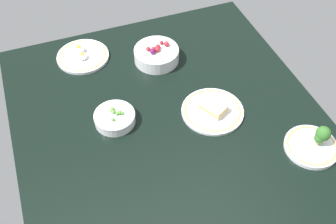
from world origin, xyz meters
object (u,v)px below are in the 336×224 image
object	(u,v)px
plate_eggs	(83,56)
bowl_berries	(157,54)
plate_sandwich	(213,110)
plate_broccoli	(314,144)
bowl_peas	(115,118)

from	to	relation	value
plate_eggs	bowl_berries	bearing A→B (deg)	-113.40
plate_sandwich	plate_broccoli	bearing A→B (deg)	-136.64
bowl_peas	plate_eggs	world-z (taller)	bowl_peas
bowl_berries	plate_eggs	world-z (taller)	bowl_berries
plate_broccoli	plate_eggs	distance (cm)	95.11
plate_broccoli	plate_eggs	world-z (taller)	plate_broccoli
bowl_peas	bowl_berries	bearing A→B (deg)	-43.50
plate_sandwich	plate_eggs	size ratio (longest dim) A/B	1.06
plate_broccoli	plate_eggs	xyz separation A→B (cm)	(72.11, 62.01, -0.98)
plate_broccoli	plate_eggs	size ratio (longest dim) A/B	0.85
plate_broccoli	bowl_berries	bearing A→B (deg)	29.65
plate_eggs	bowl_peas	bearing A→B (deg)	-175.21
bowl_berries	plate_broccoli	bearing A→B (deg)	-150.35
bowl_berries	plate_sandwich	bearing A→B (deg)	-164.42
plate_broccoli	plate_sandwich	size ratio (longest dim) A/B	0.80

